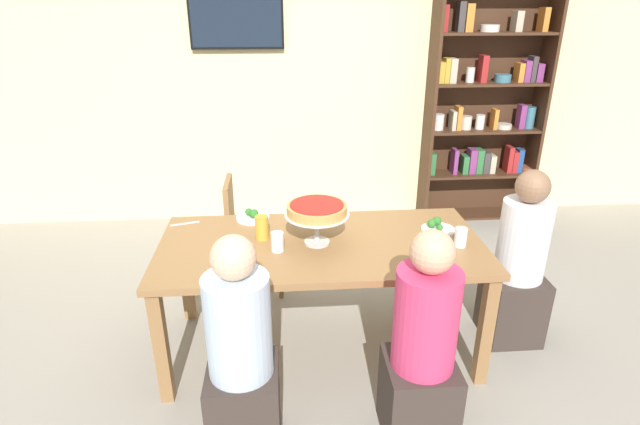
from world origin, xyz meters
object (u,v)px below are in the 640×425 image
Objects in this scene: diner_near_left at (241,363)px; cutlery_knife_near at (185,224)px; dining_table at (321,255)px; salad_plate_far_diner at (253,216)px; bookshelf at (485,107)px; cutlery_fork_near at (324,220)px; deep_dish_pizza_stand at (317,211)px; chair_far_left at (246,230)px; diner_head_east at (518,270)px; water_glass_clear_near at (461,237)px; water_glass_clear_spare at (277,242)px; water_glass_clear_far at (295,210)px; diner_near_right at (422,356)px; salad_plate_near_diner at (437,227)px; television at (236,22)px; beer_glass_amber_tall at (262,228)px.

diner_near_left is 6.39× the size of cutlery_knife_near.
salad_plate_far_diner is (-0.42, 0.38, 0.10)m from dining_table.
cutlery_fork_near is (-1.68, -1.69, -0.37)m from bookshelf.
chair_far_left is at bearing 121.64° from deep_dish_pizza_stand.
chair_far_left is (-2.22, -1.25, -0.63)m from bookshelf.
dining_table is at bearing 0.61° from diner_head_east.
water_glass_clear_near is 1.00× the size of water_glass_clear_spare.
diner_near_right is at bearing -63.57° from water_glass_clear_far.
water_glass_clear_near is (-0.93, -2.12, -0.32)m from bookshelf.
chair_far_left is 0.93m from water_glass_clear_spare.
cutlery_fork_near is at bearing 81.74° from dining_table.
salad_plate_far_diner is at bearing 167.18° from salad_plate_near_diner.
water_glass_clear_near is (1.37, -2.21, -1.07)m from television.
diner_head_east is (0.82, 0.76, 0.00)m from diner_near_right.
diner_near_right is at bearing -91.19° from diner_near_left.
deep_dish_pizza_stand is 1.80× the size of salad_plate_near_diner.
beer_glass_amber_tall is (-0.35, 0.08, 0.15)m from dining_table.
television is (-0.57, 2.11, 1.21)m from dining_table.
deep_dish_pizza_stand is 3.67× the size of water_glass_clear_far.
salad_plate_near_diner is 1.16× the size of cutlery_knife_near.
water_glass_clear_near is at bearing 56.17° from chair_far_left.
deep_dish_pizza_stand is 3.34× the size of water_glass_clear_near.
cutlery_knife_near is (-1.26, 1.08, 0.25)m from diner_near_right.
diner_head_east is 3.07× the size of deep_dish_pizza_stand.
salad_plate_far_diner is at bearing -84.77° from television.
diner_near_right reaches higher than water_glass_clear_near.
salad_plate_far_diner is (0.02, 1.10, 0.27)m from diner_near_left.
television is at bearing 19.26° from diner_near_right.
beer_glass_amber_tall reaches higher than cutlery_knife_near.
bookshelf is 2.62m from chair_far_left.
water_glass_clear_spare is (0.16, -0.46, 0.04)m from salad_plate_far_diner.
bookshelf reaches higher than diner_near_left.
chair_far_left reaches higher than cutlery_knife_near.
cutlery_knife_near is at bearing 4.44° from cutlery_fork_near.
water_glass_clear_far is at bearing -75.80° from television.
diner_near_left is at bearing 23.80° from diner_head_east.
chair_far_left is 4.83× the size of cutlery_fork_near.
water_glass_clear_near is (1.23, 0.62, 0.30)m from diner_near_left.
chair_far_left is 2.33× the size of deep_dish_pizza_stand.
salad_plate_far_diner reaches higher than cutlery_knife_near.
diner_near_right is 1.00× the size of diner_head_east.
bookshelf is 5.91× the size of deep_dish_pizza_stand.
beer_glass_amber_tall is 1.16m from water_glass_clear_near.
television reaches higher than salad_plate_near_diner.
diner_near_right is 0.95m from salad_plate_near_diner.
television is 2.46m from water_glass_clear_spare.
water_glass_clear_near is at bearing -7.07° from deep_dish_pizza_stand.
salad_plate_far_diner is (-2.14, -1.63, -0.35)m from bookshelf.
diner_near_right is (0.86, -0.02, 0.00)m from diner_near_left.
bookshelf is at bearing 66.31° from water_glass_clear_near.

